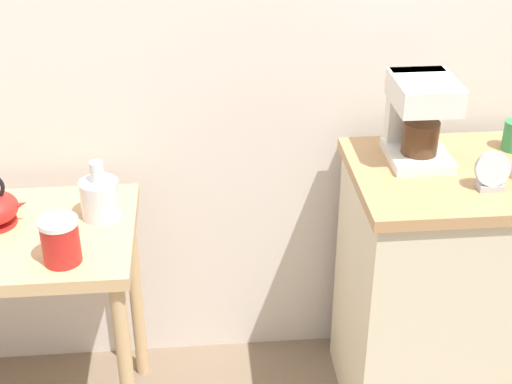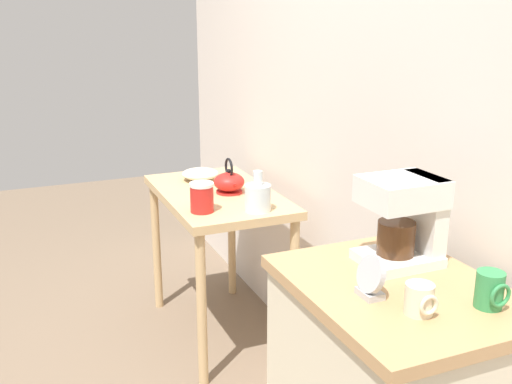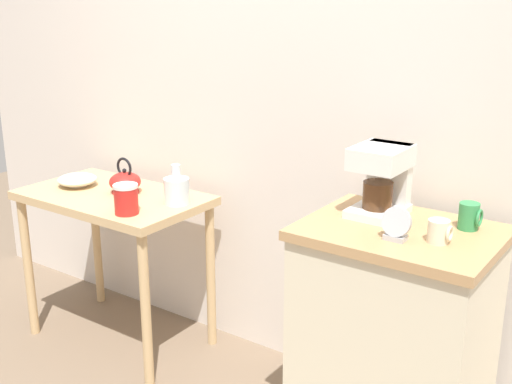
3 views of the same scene
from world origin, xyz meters
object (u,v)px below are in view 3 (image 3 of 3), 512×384
(bowl_stoneware, at_px, (77,180))
(teakettle, at_px, (125,182))
(glass_carafe_vase, at_px, (177,190))
(canister_enamel, at_px, (126,199))
(mug_small_cream, at_px, (439,231))
(table_clock, at_px, (396,225))
(mug_tall_green, at_px, (470,216))
(coffee_maker, at_px, (382,177))

(bowl_stoneware, bearing_deg, teakettle, 11.93)
(glass_carafe_vase, bearing_deg, teakettle, -176.42)
(canister_enamel, height_order, mug_small_cream, mug_small_cream)
(bowl_stoneware, bearing_deg, table_clock, -2.73)
(glass_carafe_vase, relative_size, mug_tall_green, 1.92)
(glass_carafe_vase, bearing_deg, canister_enamel, -109.81)
(table_clock, bearing_deg, coffee_maker, 125.36)
(mug_tall_green, bearing_deg, glass_carafe_vase, -176.30)
(mug_tall_green, distance_m, mug_small_cream, 0.19)
(glass_carafe_vase, relative_size, table_clock, 1.59)
(canister_enamel, distance_m, coffee_maker, 1.10)
(mug_small_cream, bearing_deg, coffee_maker, 150.38)
(coffee_maker, bearing_deg, bowl_stoneware, -174.89)
(mug_small_cream, xyz_separation_m, table_clock, (-0.13, -0.06, 0.01))
(mug_tall_green, xyz_separation_m, mug_small_cream, (-0.04, -0.18, -0.01))
(bowl_stoneware, height_order, canister_enamel, canister_enamel)
(bowl_stoneware, height_order, teakettle, teakettle)
(bowl_stoneware, distance_m, glass_carafe_vase, 0.59)
(teakettle, xyz_separation_m, mug_small_cream, (1.55, -0.08, 0.11))
(teakettle, distance_m, mug_tall_green, 1.60)
(teakettle, relative_size, table_clock, 1.60)
(coffee_maker, relative_size, table_clock, 2.28)
(teakettle, relative_size, coffee_maker, 0.70)
(coffee_maker, xyz_separation_m, mug_tall_green, (0.32, 0.02, -0.09))
(canister_enamel, xyz_separation_m, mug_small_cream, (1.32, 0.13, 0.10))
(coffee_maker, bearing_deg, glass_carafe_vase, -176.39)
(bowl_stoneware, distance_m, mug_small_cream, 1.83)
(mug_small_cream, bearing_deg, mug_tall_green, 77.36)
(glass_carafe_vase, relative_size, coffee_maker, 0.70)
(bowl_stoneware, height_order, table_clock, table_clock)
(canister_enamel, distance_m, mug_small_cream, 1.33)
(mug_tall_green, bearing_deg, teakettle, -176.32)
(teakettle, xyz_separation_m, glass_carafe_vase, (0.31, 0.02, 0.01))
(bowl_stoneware, relative_size, mug_tall_green, 2.03)
(teakettle, bearing_deg, bowl_stoneware, -168.07)
(coffee_maker, height_order, table_clock, coffee_maker)
(glass_carafe_vase, bearing_deg, bowl_stoneware, -172.43)
(glass_carafe_vase, distance_m, coffee_maker, 0.98)
(glass_carafe_vase, height_order, table_clock, table_clock)
(teakettle, bearing_deg, mug_small_cream, -2.96)
(glass_carafe_vase, relative_size, mug_small_cream, 2.32)
(coffee_maker, xyz_separation_m, mug_small_cream, (0.28, -0.16, -0.10))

